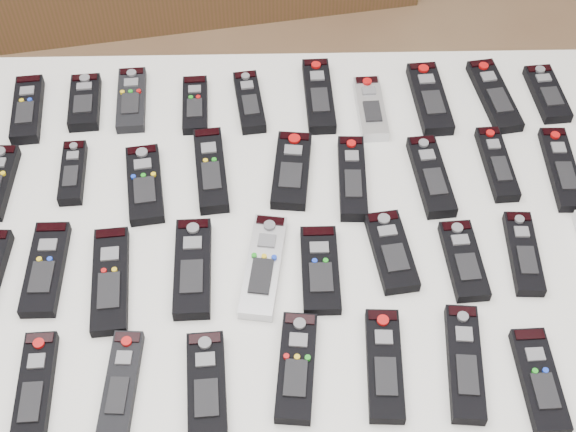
{
  "coord_description": "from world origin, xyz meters",
  "views": [
    {
      "loc": [
        0.1,
        -0.74,
        1.86
      ],
      "look_at": [
        0.12,
        0.09,
        0.8
      ],
      "focal_mm": 50.0,
      "sensor_mm": 36.0,
      "label": 1
    }
  ],
  "objects_px": {
    "remote_22": "(193,268)",
    "remote_27": "(524,253)",
    "remote_0": "(27,109)",
    "remote_1": "(85,102)",
    "remote_13": "(211,170)",
    "remote_25": "(391,252)",
    "remote_33": "(297,367)",
    "remote_12": "(145,184)",
    "remote_31": "(121,384)",
    "remote_34": "(384,365)",
    "remote_17": "(497,164)",
    "remote_7": "(430,98)",
    "remote_21": "(110,280)",
    "remote_11": "(73,173)",
    "remote_14": "(292,170)",
    "table": "(288,243)",
    "remote_30": "(35,389)",
    "remote_4": "(249,102)",
    "remote_20": "(46,269)",
    "remote_24": "(320,269)",
    "remote_32": "(207,387)",
    "remote_3": "(195,105)",
    "remote_6": "(370,108)",
    "remote_9": "(547,94)",
    "remote_16": "(431,176)",
    "remote_26": "(464,260)",
    "remote_18": "(562,169)",
    "remote_8": "(494,95)",
    "remote_5": "(319,96)",
    "remote_36": "(539,380)",
    "remote_2": "(132,100)",
    "remote_15": "(352,178)"
  },
  "relations": [
    {
      "from": "remote_33",
      "to": "remote_12",
      "type": "bearing_deg",
      "value": 130.86
    },
    {
      "from": "remote_9",
      "to": "remote_4",
      "type": "bearing_deg",
      "value": 176.24
    },
    {
      "from": "remote_14",
      "to": "remote_11",
      "type": "bearing_deg",
      "value": -174.47
    },
    {
      "from": "remote_13",
      "to": "remote_14",
      "type": "xyz_separation_m",
      "value": [
        0.14,
        -0.0,
        -0.0
      ]
    },
    {
      "from": "remote_11",
      "to": "remote_17",
      "type": "xyz_separation_m",
      "value": [
        0.76,
        0.01,
        -0.0
      ]
    },
    {
      "from": "remote_24",
      "to": "remote_32",
      "type": "relative_size",
      "value": 0.96
    },
    {
      "from": "remote_2",
      "to": "remote_24",
      "type": "bearing_deg",
      "value": -53.38
    },
    {
      "from": "remote_11",
      "to": "remote_34",
      "type": "relative_size",
      "value": 0.76
    },
    {
      "from": "remote_0",
      "to": "remote_1",
      "type": "distance_m",
      "value": 0.11
    },
    {
      "from": "remote_7",
      "to": "table",
      "type": "bearing_deg",
      "value": -138.06
    },
    {
      "from": "table",
      "to": "remote_1",
      "type": "bearing_deg",
      "value": 142.62
    },
    {
      "from": "remote_7",
      "to": "remote_3",
      "type": "bearing_deg",
      "value": 176.54
    },
    {
      "from": "remote_11",
      "to": "remote_30",
      "type": "bearing_deg",
      "value": -92.77
    },
    {
      "from": "remote_4",
      "to": "remote_7",
      "type": "height_order",
      "value": "remote_7"
    },
    {
      "from": "remote_13",
      "to": "remote_25",
      "type": "bearing_deg",
      "value": -37.74
    },
    {
      "from": "remote_22",
      "to": "remote_27",
      "type": "distance_m",
      "value": 0.54
    },
    {
      "from": "remote_21",
      "to": "remote_11",
      "type": "bearing_deg",
      "value": 106.9
    },
    {
      "from": "remote_12",
      "to": "remote_22",
      "type": "distance_m",
      "value": 0.2
    },
    {
      "from": "remote_31",
      "to": "remote_24",
      "type": "bearing_deg",
      "value": 36.15
    },
    {
      "from": "remote_4",
      "to": "remote_20",
      "type": "height_order",
      "value": "same"
    },
    {
      "from": "remote_14",
      "to": "remote_34",
      "type": "bearing_deg",
      "value": -65.83
    },
    {
      "from": "remote_21",
      "to": "remote_33",
      "type": "height_order",
      "value": "remote_33"
    },
    {
      "from": "remote_14",
      "to": "remote_16",
      "type": "bearing_deg",
      "value": 1.21
    },
    {
      "from": "remote_1",
      "to": "remote_7",
      "type": "height_order",
      "value": "same"
    },
    {
      "from": "remote_0",
      "to": "remote_18",
      "type": "distance_m",
      "value": 0.99
    },
    {
      "from": "remote_12",
      "to": "remote_25",
      "type": "bearing_deg",
      "value": -28.57
    },
    {
      "from": "remote_25",
      "to": "remote_26",
      "type": "bearing_deg",
      "value": -17.62
    },
    {
      "from": "remote_8",
      "to": "remote_12",
      "type": "relative_size",
      "value": 1.11
    },
    {
      "from": "table",
      "to": "remote_7",
      "type": "xyz_separation_m",
      "value": [
        0.28,
        0.29,
        0.07
      ]
    },
    {
      "from": "remote_3",
      "to": "remote_17",
      "type": "xyz_separation_m",
      "value": [
        0.55,
        -0.16,
        0.0
      ]
    },
    {
      "from": "remote_22",
      "to": "remote_27",
      "type": "xyz_separation_m",
      "value": [
        0.54,
        0.02,
        -0.0
      ]
    },
    {
      "from": "remote_9",
      "to": "table",
      "type": "bearing_deg",
      "value": -154.41
    },
    {
      "from": "remote_13",
      "to": "remote_14",
      "type": "height_order",
      "value": "remote_13"
    },
    {
      "from": "table",
      "to": "remote_6",
      "type": "bearing_deg",
      "value": 58.44
    },
    {
      "from": "remote_31",
      "to": "remote_22",
      "type": "bearing_deg",
      "value": 68.04
    },
    {
      "from": "remote_21",
      "to": "remote_36",
      "type": "bearing_deg",
      "value": -21.5
    },
    {
      "from": "remote_15",
      "to": "remote_17",
      "type": "relative_size",
      "value": 1.09
    },
    {
      "from": "remote_24",
      "to": "remote_25",
      "type": "xyz_separation_m",
      "value": [
        0.12,
        0.03,
        0.0
      ]
    },
    {
      "from": "remote_6",
      "to": "remote_24",
      "type": "distance_m",
      "value": 0.38
    },
    {
      "from": "table",
      "to": "remote_12",
      "type": "bearing_deg",
      "value": 161.36
    },
    {
      "from": "table",
      "to": "remote_5",
      "type": "height_order",
      "value": "remote_5"
    },
    {
      "from": "remote_0",
      "to": "remote_12",
      "type": "xyz_separation_m",
      "value": [
        0.24,
        -0.19,
        -0.0
      ]
    },
    {
      "from": "remote_6",
      "to": "table",
      "type": "bearing_deg",
      "value": -123.95
    },
    {
      "from": "remote_14",
      "to": "remote_6",
      "type": "bearing_deg",
      "value": 50.77
    },
    {
      "from": "remote_13",
      "to": "remote_33",
      "type": "relative_size",
      "value": 1.07
    },
    {
      "from": "remote_0",
      "to": "remote_17",
      "type": "height_order",
      "value": "remote_0"
    },
    {
      "from": "remote_31",
      "to": "remote_34",
      "type": "xyz_separation_m",
      "value": [
        0.39,
        0.02,
        0.0
      ]
    },
    {
      "from": "remote_25",
      "to": "remote_32",
      "type": "bearing_deg",
      "value": -149.07
    },
    {
      "from": "remote_17",
      "to": "remote_26",
      "type": "bearing_deg",
      "value": -117.15
    },
    {
      "from": "remote_1",
      "to": "remote_24",
      "type": "distance_m",
      "value": 0.59
    }
  ]
}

